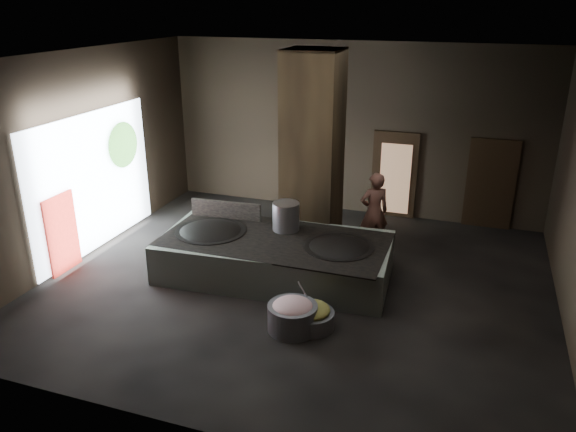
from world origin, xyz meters
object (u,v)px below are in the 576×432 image
at_px(wok_right, 339,250).
at_px(meat_basin, 292,317).
at_px(wok_left, 211,234).
at_px(stock_pot, 286,217).
at_px(veg_basin, 311,319).
at_px(cook, 374,212).
at_px(hearth_platform, 275,257).

bearing_deg(wok_right, meat_basin, -99.83).
bearing_deg(wok_left, wok_right, 2.05).
bearing_deg(wok_right, stock_pot, 158.96).
bearing_deg(veg_basin, meat_basin, -146.58).
height_order(wok_left, stock_pot, stock_pot).
bearing_deg(stock_pot, veg_basin, -60.80).
relative_size(wok_left, wok_right, 1.07).
bearing_deg(wok_left, veg_basin, -30.75).
bearing_deg(cook, wok_right, 49.81).
height_order(wok_left, meat_basin, wok_left).
height_order(stock_pot, veg_basin, stock_pot).
xyz_separation_m(stock_pot, veg_basin, (1.25, -2.24, -0.98)).
xyz_separation_m(hearth_platform, stock_pot, (0.05, 0.55, 0.72)).
bearing_deg(veg_basin, wok_left, 149.25).
bearing_deg(wok_left, cook, 32.92).
relative_size(wok_left, stock_pot, 2.42).
relative_size(hearth_platform, wok_right, 3.41).
relative_size(wok_right, cook, 0.75).
relative_size(hearth_platform, veg_basin, 5.65).
height_order(hearth_platform, veg_basin, hearth_platform).
bearing_deg(cook, hearth_platform, 19.25).
relative_size(stock_pot, cook, 0.33).
height_order(stock_pot, cook, cook).
xyz_separation_m(wok_right, veg_basin, (-0.05, -1.74, -0.60)).
xyz_separation_m(wok_left, wok_right, (2.80, 0.10, 0.00)).
bearing_deg(meat_basin, wok_right, 80.17).
relative_size(wok_left, meat_basin, 1.69).
xyz_separation_m(hearth_platform, wok_left, (-1.45, -0.05, 0.34)).
height_order(wok_right, stock_pot, stock_pot).
distance_m(veg_basin, meat_basin, 0.35).
xyz_separation_m(hearth_platform, meat_basin, (1.02, -1.87, -0.17)).
relative_size(wok_right, meat_basin, 1.57).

